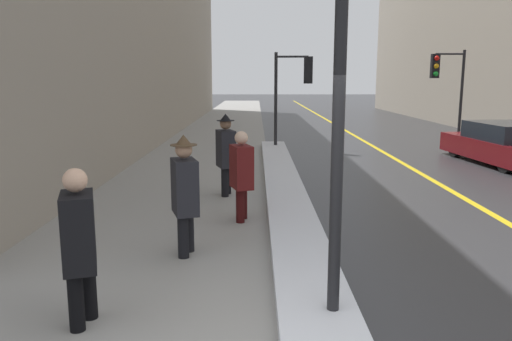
{
  "coord_description": "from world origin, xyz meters",
  "views": [
    {
      "loc": [
        -0.38,
        -3.71,
        2.46
      ],
      "look_at": [
        -0.4,
        4.0,
        1.05
      ],
      "focal_mm": 35.0,
      "sensor_mm": 36.0,
      "label": 1
    }
  ],
  "objects": [
    {
      "name": "pedestrian_nearside",
      "position": [
        -0.63,
        4.78,
        0.88
      ],
      "size": [
        0.45,
        0.58,
        1.59
      ],
      "rotation": [
        0.0,
        0.0,
        -1.26
      ],
      "color": "#340C0C",
      "rests_on": "ground"
    },
    {
      "name": "traffic_light_near",
      "position": [
        1.01,
        13.6,
        2.43
      ],
      "size": [
        1.31,
        0.33,
        3.37
      ],
      "rotation": [
        0.0,
        0.0,
        -0.11
      ],
      "color": "black",
      "rests_on": "ground"
    },
    {
      "name": "parked_car_maroon",
      "position": [
        6.99,
        10.82,
        0.58
      ],
      "size": [
        2.3,
        4.67,
        1.22
      ],
      "rotation": [
        0.0,
        0.0,
        1.66
      ],
      "color": "#600F14",
      "rests_on": "ground"
    },
    {
      "name": "pedestrian_with_shoulder_bag",
      "position": [
        -2.13,
        1.01,
        0.9
      ],
      "size": [
        0.45,
        0.76,
        1.62
      ],
      "rotation": [
        0.0,
        0.0,
        -1.26
      ],
      "color": "black",
      "rests_on": "ground"
    },
    {
      "name": "pedestrian_in_fedora",
      "position": [
        -1.02,
        6.74,
        0.96
      ],
      "size": [
        0.47,
        0.61,
        1.76
      ],
      "rotation": [
        0.0,
        0.0,
        -1.26
      ],
      "color": "black",
      "rests_on": "ground"
    },
    {
      "name": "lamp_post",
      "position": [
        0.39,
        0.95,
        2.8
      ],
      "size": [
        0.28,
        0.28,
        4.65
      ],
      "color": "black",
      "rests_on": "ground"
    },
    {
      "name": "sidewalk_slab",
      "position": [
        -2.0,
        15.0,
        0.01
      ],
      "size": [
        4.0,
        80.0,
        0.01
      ],
      "color": "gray",
      "rests_on": "ground"
    },
    {
      "name": "road_centre_stripe",
      "position": [
        4.0,
        15.0,
        0.0
      ],
      "size": [
        0.16,
        80.0,
        0.0
      ],
      "color": "gold",
      "rests_on": "ground"
    },
    {
      "name": "snow_bank_curb",
      "position": [
        0.25,
        6.63,
        0.1
      ],
      "size": [
        0.82,
        16.1,
        0.2
      ],
      "color": "silver",
      "rests_on": "ground"
    },
    {
      "name": "pedestrian_trailing",
      "position": [
        -1.37,
        3.05,
        0.94
      ],
      "size": [
        0.46,
        0.6,
        1.72
      ],
      "rotation": [
        0.0,
        0.0,
        -1.26
      ],
      "color": "black",
      "rests_on": "ground"
    },
    {
      "name": "traffic_light_far",
      "position": [
        6.81,
        15.55,
        2.56
      ],
      "size": [
        1.31,
        0.32,
        3.55
      ],
      "rotation": [
        0.0,
        0.0,
        3.19
      ],
      "color": "black",
      "rests_on": "ground"
    }
  ]
}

